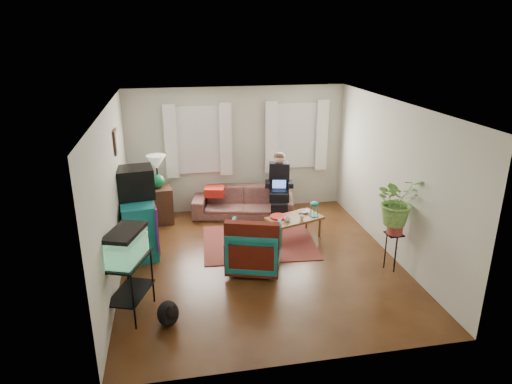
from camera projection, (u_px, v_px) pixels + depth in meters
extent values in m
cube|color=#4F2B14|center=(260.00, 262.00, 7.62)|extent=(4.50, 5.00, 0.01)
cube|color=white|center=(261.00, 106.00, 6.74)|extent=(4.50, 5.00, 0.01)
cube|color=silver|center=(237.00, 150.00, 9.49)|extent=(4.50, 0.01, 2.60)
cube|color=silver|center=(306.00, 264.00, 4.87)|extent=(4.50, 0.01, 2.60)
cube|color=silver|center=(113.00, 198.00, 6.79)|extent=(0.01, 5.00, 2.60)
cube|color=silver|center=(393.00, 180.00, 7.57)|extent=(0.01, 5.00, 2.60)
cube|color=white|center=(198.00, 140.00, 9.25)|extent=(1.08, 0.04, 1.38)
cube|color=white|center=(296.00, 136.00, 9.61)|extent=(1.08, 0.04, 1.38)
cube|color=white|center=(199.00, 141.00, 9.18)|extent=(1.36, 0.06, 1.50)
cube|color=white|center=(297.00, 137.00, 9.54)|extent=(1.36, 0.06, 1.50)
cube|color=#3D2616|center=(116.00, 142.00, 7.36)|extent=(0.04, 0.32, 0.40)
cube|color=maroon|center=(259.00, 242.00, 8.30)|extent=(2.11, 1.74, 0.01)
imported|color=brown|center=(243.00, 198.00, 9.39)|extent=(2.16, 1.21, 0.80)
cube|color=#3B2316|center=(160.00, 205.00, 9.09)|extent=(0.55, 0.55, 0.73)
cube|color=#136173|center=(138.00, 225.00, 7.84)|extent=(0.69, 1.14, 0.97)
cube|color=black|center=(135.00, 182.00, 7.69)|extent=(0.66, 0.62, 0.52)
cube|color=black|center=(130.00, 287.00, 6.10)|extent=(0.64, 0.83, 0.82)
cube|color=#7FD899|center=(126.00, 245.00, 5.89)|extent=(0.57, 0.75, 0.43)
ellipsoid|color=black|center=(168.00, 311.00, 5.96)|extent=(0.40, 0.50, 0.37)
imported|color=#105061|center=(254.00, 245.00, 7.28)|extent=(1.00, 0.97, 0.83)
cube|color=#9E0A0A|center=(252.00, 244.00, 6.92)|extent=(0.85, 0.44, 0.69)
cube|color=brown|center=(294.00, 227.00, 8.44)|extent=(1.11, 0.84, 0.41)
imported|color=white|center=(287.00, 219.00, 8.18)|extent=(0.14, 0.14, 0.09)
imported|color=beige|center=(302.00, 218.00, 8.25)|extent=(0.11, 0.11, 0.08)
imported|color=white|center=(304.00, 212.00, 8.57)|extent=(0.25, 0.25, 0.05)
cylinder|color=#B21414|center=(278.00, 217.00, 8.35)|extent=(0.39, 0.39, 0.04)
cube|color=black|center=(392.00, 251.00, 7.29)|extent=(0.27, 0.27, 0.63)
imported|color=#599947|center=(397.00, 208.00, 7.04)|extent=(0.74, 0.64, 0.80)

